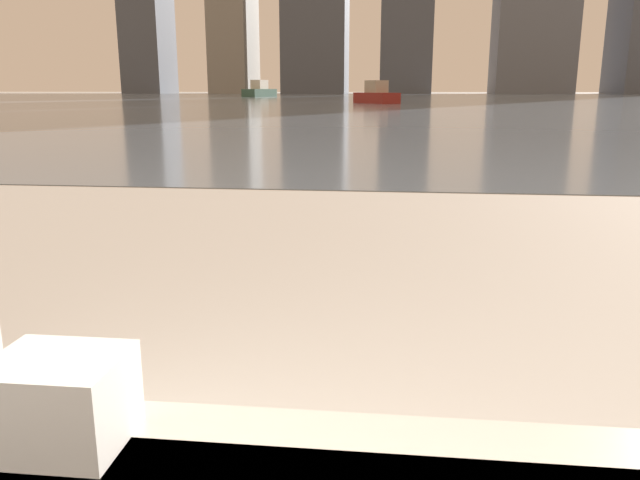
# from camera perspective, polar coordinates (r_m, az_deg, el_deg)

# --- Properties ---
(towel_stack) EXTENTS (0.22, 0.19, 0.16)m
(towel_stack) POSITION_cam_1_polar(r_m,az_deg,el_deg) (1.20, -22.70, -13.42)
(towel_stack) COLOR white
(towel_stack) RESTS_ON bathtub
(harbor_water) EXTENTS (180.00, 110.00, 0.01)m
(harbor_water) POSITION_cam_1_polar(r_m,az_deg,el_deg) (61.97, 6.30, 12.66)
(harbor_water) COLOR slate
(harbor_water) RESTS_ON ground_plane
(harbor_boat_1) EXTENTS (3.44, 5.62, 1.99)m
(harbor_boat_1) POSITION_cam_1_polar(r_m,az_deg,el_deg) (77.48, -5.55, 13.41)
(harbor_boat_1) COLOR #335647
(harbor_boat_1) RESTS_ON harbor_water
(harbor_boat_2) EXTENTS (3.52, 4.44, 1.61)m
(harbor_boat_2) POSITION_cam_1_polar(r_m,az_deg,el_deg) (46.47, 5.16, 13.04)
(harbor_boat_2) COLOR maroon
(harbor_boat_2) RESTS_ON harbor_water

